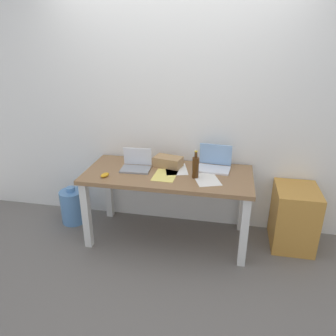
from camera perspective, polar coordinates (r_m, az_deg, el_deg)
ground_plane at (r=3.48m, az=0.00°, el=-12.03°), size 8.00×8.00×0.00m
back_wall at (r=3.35m, az=1.42°, el=10.90°), size 5.20×0.08×2.60m
desk at (r=3.17m, az=0.00°, el=-2.56°), size 1.62×0.72×0.73m
laptop_left at (r=3.22m, az=-5.63°, el=0.57°), size 0.29×0.22×0.20m
laptop_right at (r=3.23m, az=8.15°, el=0.73°), size 0.34×0.26×0.24m
beer_bottle at (r=2.99m, az=4.89°, el=0.18°), size 0.06×0.06×0.26m
computer_mouse at (r=3.09m, az=-11.11°, el=-1.22°), size 0.09×0.11×0.03m
cardboard_box at (r=3.26m, az=0.04°, el=1.12°), size 0.30×0.22×0.10m
paper_sheet_center at (r=3.07m, az=-0.53°, el=-1.29°), size 0.22×0.30×0.00m
paper_sheet_near_back at (r=3.20m, az=1.45°, el=-0.23°), size 0.28×0.34×0.00m
paper_sheet_front_right at (r=3.00m, az=6.85°, el=-2.02°), size 0.30×0.35×0.00m
water_cooler_jug at (r=3.79m, az=-16.47°, el=-6.50°), size 0.26×0.26×0.43m
filing_cabinet at (r=3.45m, az=21.33°, el=-8.08°), size 0.40×0.48×0.62m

